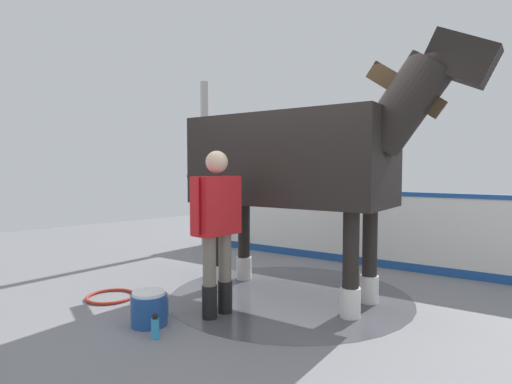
{
  "coord_description": "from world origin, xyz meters",
  "views": [
    {
      "loc": [
        -2.9,
        3.35,
        1.47
      ],
      "look_at": [
        0.32,
        0.38,
        1.22
      ],
      "focal_mm": 28.98,
      "sensor_mm": 36.0,
      "label": 1
    }
  ],
  "objects_px": {
    "bottle_spray": "(165,305)",
    "handler": "(217,222)",
    "horse": "(299,161)",
    "wash_bucket": "(149,308)",
    "hose_coil": "(111,296)",
    "bottle_shampoo": "(155,328)"
  },
  "relations": [
    {
      "from": "bottle_spray",
      "to": "handler",
      "type": "bearing_deg",
      "value": -132.6
    },
    {
      "from": "horse",
      "to": "wash_bucket",
      "type": "xyz_separation_m",
      "value": [
        0.4,
        1.66,
        -1.4
      ]
    },
    {
      "from": "hose_coil",
      "to": "wash_bucket",
      "type": "bearing_deg",
      "value": 176.03
    },
    {
      "from": "handler",
      "to": "bottle_shampoo",
      "type": "distance_m",
      "value": 1.13
    },
    {
      "from": "horse",
      "to": "bottle_spray",
      "type": "relative_size",
      "value": 16.26
    },
    {
      "from": "handler",
      "to": "wash_bucket",
      "type": "relative_size",
      "value": 4.89
    },
    {
      "from": "horse",
      "to": "bottle_spray",
      "type": "distance_m",
      "value": 2.1
    },
    {
      "from": "horse",
      "to": "bottle_shampoo",
      "type": "xyz_separation_m",
      "value": [
        0.07,
        1.78,
        -1.45
      ]
    },
    {
      "from": "bottle_shampoo",
      "to": "bottle_spray",
      "type": "height_order",
      "value": "bottle_spray"
    },
    {
      "from": "handler",
      "to": "hose_coil",
      "type": "relative_size",
      "value": 3.01
    },
    {
      "from": "bottle_spray",
      "to": "hose_coil",
      "type": "relative_size",
      "value": 0.4
    },
    {
      "from": "horse",
      "to": "hose_coil",
      "type": "relative_size",
      "value": 6.55
    },
    {
      "from": "wash_bucket",
      "to": "bottle_shampoo",
      "type": "relative_size",
      "value": 1.57
    },
    {
      "from": "bottle_shampoo",
      "to": "hose_coil",
      "type": "xyz_separation_m",
      "value": [
        1.36,
        -0.19,
        -0.08
      ]
    },
    {
      "from": "handler",
      "to": "hose_coil",
      "type": "bearing_deg",
      "value": 17.19
    },
    {
      "from": "wash_bucket",
      "to": "bottle_spray",
      "type": "xyz_separation_m",
      "value": [
        0.12,
        -0.24,
        -0.06
      ]
    },
    {
      "from": "bottle_shampoo",
      "to": "handler",
      "type": "bearing_deg",
      "value": -83.09
    },
    {
      "from": "hose_coil",
      "to": "horse",
      "type": "bearing_deg",
      "value": -131.94
    },
    {
      "from": "horse",
      "to": "bottle_shampoo",
      "type": "bearing_deg",
      "value": -105.26
    },
    {
      "from": "wash_bucket",
      "to": "hose_coil",
      "type": "xyz_separation_m",
      "value": [
        1.03,
        -0.07,
        -0.14
      ]
    },
    {
      "from": "horse",
      "to": "hose_coil",
      "type": "xyz_separation_m",
      "value": [
        1.43,
        1.59,
        -1.53
      ]
    },
    {
      "from": "horse",
      "to": "handler",
      "type": "xyz_separation_m",
      "value": [
        0.16,
        1.04,
        -0.61
      ]
    }
  ]
}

